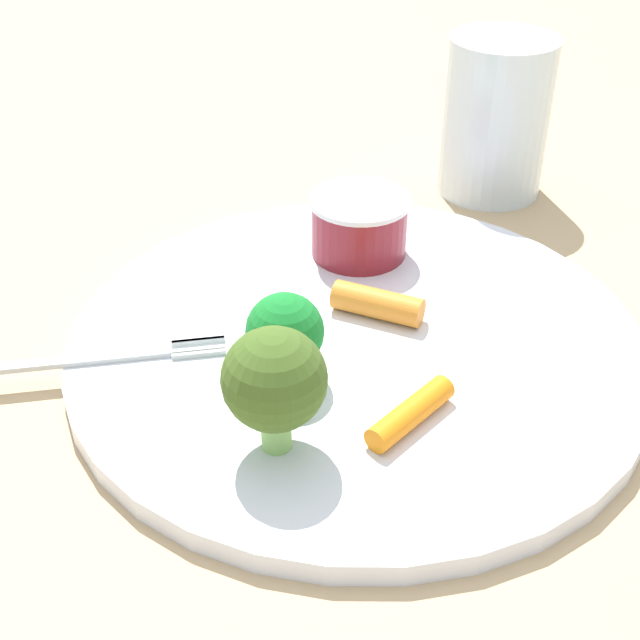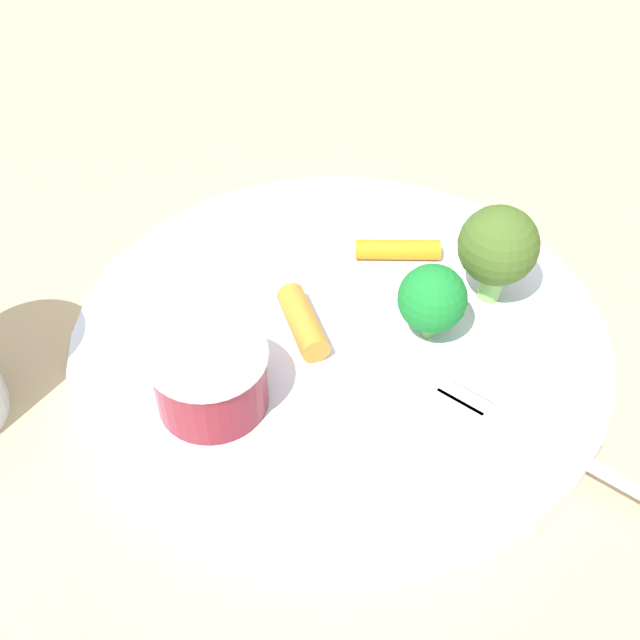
% 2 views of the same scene
% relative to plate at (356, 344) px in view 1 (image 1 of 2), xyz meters
% --- Properties ---
extents(ground_plane, '(2.40, 2.40, 0.00)m').
position_rel_plate_xyz_m(ground_plane, '(0.00, 0.00, -0.01)').
color(ground_plane, tan).
extents(plate, '(0.31, 0.31, 0.01)m').
position_rel_plate_xyz_m(plate, '(0.00, 0.00, 0.00)').
color(plate, white).
rests_on(plate, ground_plane).
extents(sauce_cup, '(0.06, 0.06, 0.04)m').
position_rel_plate_xyz_m(sauce_cup, '(0.01, 0.09, 0.02)').
color(sauce_cup, maroon).
rests_on(sauce_cup, plate).
extents(broccoli_floret_0, '(0.05, 0.05, 0.06)m').
position_rel_plate_xyz_m(broccoli_floret_0, '(-0.05, -0.08, 0.04)').
color(broccoli_floret_0, '#8AC563').
rests_on(broccoli_floret_0, plate).
extents(broccoli_floret_1, '(0.04, 0.04, 0.05)m').
position_rel_plate_xyz_m(broccoli_floret_1, '(-0.04, -0.03, 0.03)').
color(broccoli_floret_1, '#7FAD5D').
rests_on(broccoli_floret_1, plate).
extents(carrot_stick_0, '(0.05, 0.04, 0.02)m').
position_rel_plate_xyz_m(carrot_stick_0, '(0.01, 0.02, 0.01)').
color(carrot_stick_0, orange).
rests_on(carrot_stick_0, plate).
extents(carrot_stick_1, '(0.05, 0.04, 0.01)m').
position_rel_plate_xyz_m(carrot_stick_1, '(0.02, -0.07, 0.01)').
color(carrot_stick_1, orange).
rests_on(carrot_stick_1, plate).
extents(fork, '(0.18, 0.02, 0.00)m').
position_rel_plate_xyz_m(fork, '(-0.16, -0.01, 0.01)').
color(fork, silver).
rests_on(fork, plate).
extents(drinking_glass, '(0.07, 0.07, 0.11)m').
position_rel_plate_xyz_m(drinking_glass, '(0.12, 0.19, 0.05)').
color(drinking_glass, silver).
rests_on(drinking_glass, ground_plane).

